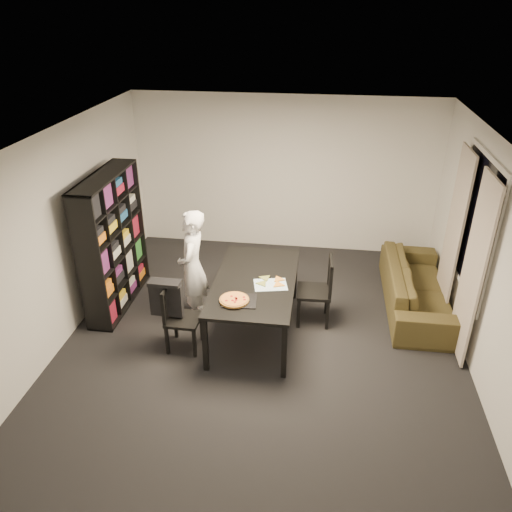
# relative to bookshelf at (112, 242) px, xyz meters

# --- Properties ---
(room) EXTENTS (5.01, 5.51, 2.61)m
(room) POSITION_rel_bookshelf_xyz_m (2.16, -0.60, 0.35)
(room) COLOR black
(room) RESTS_ON ground
(window_pane) EXTENTS (0.02, 1.40, 1.60)m
(window_pane) POSITION_rel_bookshelf_xyz_m (4.64, -0.00, 0.55)
(window_pane) COLOR black
(window_pane) RESTS_ON room
(window_frame) EXTENTS (0.03, 1.52, 1.72)m
(window_frame) POSITION_rel_bookshelf_xyz_m (4.64, -0.00, 0.55)
(window_frame) COLOR white
(window_frame) RESTS_ON room
(curtain_left) EXTENTS (0.03, 0.70, 2.25)m
(curtain_left) POSITION_rel_bookshelf_xyz_m (4.56, -0.52, 0.20)
(curtain_left) COLOR #BCAFA1
(curtain_left) RESTS_ON room
(curtain_right) EXTENTS (0.03, 0.70, 2.25)m
(curtain_right) POSITION_rel_bookshelf_xyz_m (4.56, 0.52, 0.20)
(curtain_right) COLOR #BCAFA1
(curtain_right) RESTS_ON room
(bookshelf) EXTENTS (0.35, 1.50, 1.90)m
(bookshelf) POSITION_rel_bookshelf_xyz_m (0.00, 0.00, 0.00)
(bookshelf) COLOR black
(bookshelf) RESTS_ON room
(dining_table) EXTENTS (1.02, 1.83, 0.76)m
(dining_table) POSITION_rel_bookshelf_xyz_m (2.02, -0.42, -0.26)
(dining_table) COLOR black
(dining_table) RESTS_ON room
(chair_left) EXTENTS (0.41, 0.41, 0.87)m
(chair_left) POSITION_rel_bookshelf_xyz_m (1.12, -0.89, -0.46)
(chair_left) COLOR black
(chair_left) RESTS_ON room
(chair_right) EXTENTS (0.46, 0.46, 0.95)m
(chair_right) POSITION_rel_bookshelf_xyz_m (2.86, -0.08, -0.41)
(chair_right) COLOR black
(chair_right) RESTS_ON room
(draped_jacket) EXTENTS (0.40, 0.18, 0.48)m
(draped_jacket) POSITION_rel_bookshelf_xyz_m (1.00, -0.89, -0.23)
(draped_jacket) COLOR black
(draped_jacket) RESTS_ON chair_left
(person) EXTENTS (0.41, 0.60, 1.58)m
(person) POSITION_rel_bookshelf_xyz_m (1.18, -0.26, -0.16)
(person) COLOR white
(person) RESTS_ON room
(baking_tray) EXTENTS (0.42, 0.35, 0.01)m
(baking_tray) POSITION_rel_bookshelf_xyz_m (1.91, -0.93, -0.18)
(baking_tray) COLOR black
(baking_tray) RESTS_ON dining_table
(pepperoni_pizza) EXTENTS (0.35, 0.35, 0.03)m
(pepperoni_pizza) POSITION_rel_bookshelf_xyz_m (1.85, -0.95, -0.16)
(pepperoni_pizza) COLOR olive
(pepperoni_pizza) RESTS_ON dining_table
(kitchen_towel) EXTENTS (0.45, 0.38, 0.01)m
(kitchen_towel) POSITION_rel_bookshelf_xyz_m (2.23, -0.51, -0.18)
(kitchen_towel) COLOR white
(kitchen_towel) RESTS_ON dining_table
(pizza_slices) EXTENTS (0.46, 0.43, 0.01)m
(pizza_slices) POSITION_rel_bookshelf_xyz_m (2.23, -0.45, -0.17)
(pizza_slices) COLOR #C4863D
(pizza_slices) RESTS_ON dining_table
(sofa) EXTENTS (0.83, 2.12, 0.62)m
(sofa) POSITION_rel_bookshelf_xyz_m (4.20, 0.47, -0.64)
(sofa) COLOR #3A3217
(sofa) RESTS_ON room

